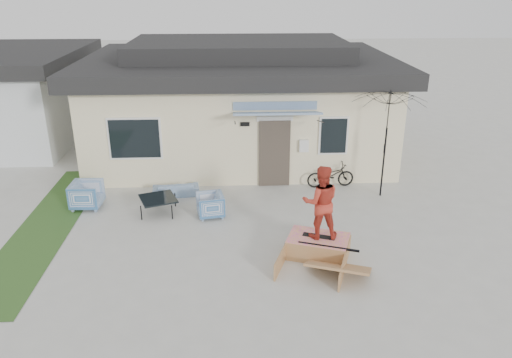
{
  "coord_description": "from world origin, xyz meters",
  "views": [
    {
      "loc": [
        -0.29,
        -9.95,
        6.05
      ],
      "look_at": [
        0.3,
        1.8,
        1.3
      ],
      "focal_mm": 34.93,
      "sensor_mm": 36.0,
      "label": 1
    }
  ],
  "objects_px": {
    "armchair_right": "(210,204)",
    "bicycle": "(331,172)",
    "patio_umbrella": "(386,140)",
    "skateboard": "(319,236)",
    "loveseat": "(176,187)",
    "armchair_left": "(87,194)",
    "skater": "(321,201)",
    "coffee_table": "(159,205)",
    "skate_ramp": "(318,246)"
  },
  "relations": [
    {
      "from": "armchair_right",
      "to": "coffee_table",
      "type": "relative_size",
      "value": 0.78
    },
    {
      "from": "armchair_right",
      "to": "bicycle",
      "type": "height_order",
      "value": "bicycle"
    },
    {
      "from": "armchair_left",
      "to": "coffee_table",
      "type": "distance_m",
      "value": 2.12
    },
    {
      "from": "armchair_left",
      "to": "coffee_table",
      "type": "bearing_deg",
      "value": -100.92
    },
    {
      "from": "skate_ramp",
      "to": "skater",
      "type": "distance_m",
      "value": 1.15
    },
    {
      "from": "coffee_table",
      "to": "skate_ramp",
      "type": "height_order",
      "value": "skate_ramp"
    },
    {
      "from": "armchair_left",
      "to": "coffee_table",
      "type": "height_order",
      "value": "armchair_left"
    },
    {
      "from": "bicycle",
      "to": "armchair_left",
      "type": "bearing_deg",
      "value": 93.67
    },
    {
      "from": "loveseat",
      "to": "bicycle",
      "type": "relative_size",
      "value": 0.92
    },
    {
      "from": "coffee_table",
      "to": "skater",
      "type": "xyz_separation_m",
      "value": [
        4.04,
        -2.43,
        1.15
      ]
    },
    {
      "from": "armchair_right",
      "to": "skate_ramp",
      "type": "height_order",
      "value": "armchair_right"
    },
    {
      "from": "patio_umbrella",
      "to": "armchair_right",
      "type": "bearing_deg",
      "value": -167.18
    },
    {
      "from": "loveseat",
      "to": "skateboard",
      "type": "relative_size",
      "value": 1.8
    },
    {
      "from": "loveseat",
      "to": "armchair_right",
      "type": "distance_m",
      "value": 1.84
    },
    {
      "from": "bicycle",
      "to": "skate_ramp",
      "type": "xyz_separation_m",
      "value": [
        -1.07,
        -4.1,
        -0.24
      ]
    },
    {
      "from": "skateboard",
      "to": "skater",
      "type": "height_order",
      "value": "skater"
    },
    {
      "from": "loveseat",
      "to": "skateboard",
      "type": "distance_m",
      "value": 5.19
    },
    {
      "from": "skateboard",
      "to": "skater",
      "type": "relative_size",
      "value": 0.43
    },
    {
      "from": "bicycle",
      "to": "patio_umbrella",
      "type": "bearing_deg",
      "value": -123.84
    },
    {
      "from": "armchair_left",
      "to": "coffee_table",
      "type": "relative_size",
      "value": 0.91
    },
    {
      "from": "armchair_right",
      "to": "skate_ramp",
      "type": "distance_m",
      "value": 3.41
    },
    {
      "from": "armchair_left",
      "to": "skateboard",
      "type": "height_order",
      "value": "armchair_left"
    },
    {
      "from": "coffee_table",
      "to": "skate_ramp",
      "type": "relative_size",
      "value": 0.5
    },
    {
      "from": "armchair_left",
      "to": "patio_umbrella",
      "type": "height_order",
      "value": "patio_umbrella"
    },
    {
      "from": "armchair_left",
      "to": "skater",
      "type": "relative_size",
      "value": 0.48
    },
    {
      "from": "coffee_table",
      "to": "bicycle",
      "type": "height_order",
      "value": "bicycle"
    },
    {
      "from": "armchair_right",
      "to": "skate_ramp",
      "type": "relative_size",
      "value": 0.39
    },
    {
      "from": "patio_umbrella",
      "to": "skater",
      "type": "distance_m",
      "value": 4.13
    },
    {
      "from": "armchair_right",
      "to": "skater",
      "type": "bearing_deg",
      "value": 39.91
    },
    {
      "from": "patio_umbrella",
      "to": "skate_ramp",
      "type": "height_order",
      "value": "patio_umbrella"
    },
    {
      "from": "coffee_table",
      "to": "bicycle",
      "type": "bearing_deg",
      "value": 17.71
    },
    {
      "from": "loveseat",
      "to": "coffee_table",
      "type": "height_order",
      "value": "loveseat"
    },
    {
      "from": "patio_umbrella",
      "to": "skater",
      "type": "bearing_deg",
      "value": -126.32
    },
    {
      "from": "armchair_right",
      "to": "skater",
      "type": "relative_size",
      "value": 0.41
    },
    {
      "from": "bicycle",
      "to": "patio_umbrella",
      "type": "xyz_separation_m",
      "value": [
        1.38,
        -0.75,
        1.27
      ]
    },
    {
      "from": "loveseat",
      "to": "armchair_right",
      "type": "bearing_deg",
      "value": 119.28
    },
    {
      "from": "skateboard",
      "to": "coffee_table",
      "type": "bearing_deg",
      "value": 169.73
    },
    {
      "from": "skate_ramp",
      "to": "skater",
      "type": "bearing_deg",
      "value": 90.0
    },
    {
      "from": "loveseat",
      "to": "armchair_left",
      "type": "distance_m",
      "value": 2.53
    },
    {
      "from": "patio_umbrella",
      "to": "skateboard",
      "type": "relative_size",
      "value": 3.36
    },
    {
      "from": "skater",
      "to": "bicycle",
      "type": "bearing_deg",
      "value": -103.52
    },
    {
      "from": "skate_ramp",
      "to": "skateboard",
      "type": "bearing_deg",
      "value": 90.0
    },
    {
      "from": "coffee_table",
      "to": "loveseat",
      "type": "bearing_deg",
      "value": 73.72
    },
    {
      "from": "bicycle",
      "to": "armchair_right",
      "type": "bearing_deg",
      "value": 111.89
    },
    {
      "from": "armchair_right",
      "to": "skate_ramp",
      "type": "xyz_separation_m",
      "value": [
        2.59,
        -2.21,
        -0.13
      ]
    },
    {
      "from": "patio_umbrella",
      "to": "skateboard",
      "type": "bearing_deg",
      "value": -126.32
    },
    {
      "from": "patio_umbrella",
      "to": "skate_ramp",
      "type": "distance_m",
      "value": 4.42
    },
    {
      "from": "loveseat",
      "to": "patio_umbrella",
      "type": "relative_size",
      "value": 0.54
    },
    {
      "from": "armchair_right",
      "to": "bicycle",
      "type": "distance_m",
      "value": 4.12
    },
    {
      "from": "armchair_right",
      "to": "coffee_table",
      "type": "distance_m",
      "value": 1.47
    }
  ]
}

